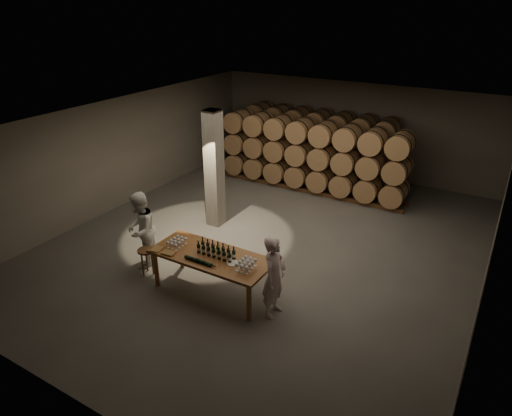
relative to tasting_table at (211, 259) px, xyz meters
The scene contains 15 objects.
room 3.34m from the tasting_table, 123.69° to the left, with size 12.00×12.00×12.00m.
tasting_table is the anchor object (origin of this frame).
barrel_stack_back 7.77m from the tasting_table, 97.11° to the left, with size 5.48×0.95×2.31m.
barrel_stack_front 6.34m from the tasting_table, 95.17° to the left, with size 6.26×0.95×2.31m.
bottle_cluster 0.24m from the tasting_table, 12.37° to the left, with size 0.86×0.23×0.31m.
lying_bottles 0.40m from the tasting_table, 95.76° to the right, with size 0.75×0.08×0.08m.
glass_cluster_left 0.89m from the tasting_table, behind, with size 0.30×0.41×0.16m.
glass_cluster_right 0.93m from the tasting_table, ahead, with size 0.31×0.42×0.18m.
plate 0.59m from the tasting_table, ahead, with size 0.25×0.25×0.01m, color white.
notebook_near 0.90m from the tasting_table, 153.62° to the right, with size 0.26×0.21×0.03m, color olive.
notebook_corner 1.20m from the tasting_table, 160.37° to the right, with size 0.20×0.25×0.02m, color olive.
pen 0.84m from the tasting_table, 147.29° to the right, with size 0.01×0.01×0.14m, color black.
stool 1.70m from the tasting_table, behind, with size 0.38×0.38×0.63m.
person_man 1.49m from the tasting_table, ahead, with size 0.63×0.41×1.73m, color beige.
person_woman 2.05m from the tasting_table, behind, with size 0.88×0.69×1.82m, color white.
Camera 1 is at (4.96, -9.07, 5.78)m, focal length 32.00 mm.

